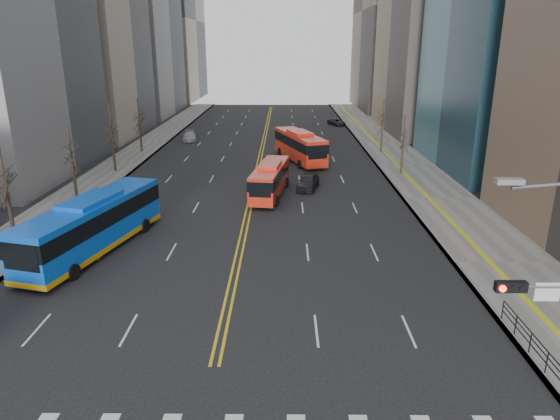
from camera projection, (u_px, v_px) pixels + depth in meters
The scene contains 11 objects.
sidewalk_right at pixel (404, 164), 59.90m from camera, with size 7.00×130.00×0.15m, color slate.
sidewalk_left at pixel (122, 163), 60.16m from camera, with size 5.00×130.00×0.15m, color slate.
centerline at pixel (262, 148), 69.56m from camera, with size 0.55×100.00×0.01m.
pedestrian_railing at pixel (531, 339), 22.63m from camera, with size 0.06×6.06×1.02m.
street_trees at pixel (179, 139), 48.67m from camera, with size 35.20×47.20×7.60m.
blue_bus at pixel (93, 223), 33.94m from camera, with size 6.09×13.67×3.86m.
red_bus_near at pixel (270, 178), 46.87m from camera, with size 3.71×10.09×3.16m.
red_bus_far at pixel (300, 144), 61.16m from camera, with size 6.33×12.00×3.71m.
car_dark_mid at pixel (308, 182), 49.40m from camera, with size 1.75×4.35×1.48m, color black.
car_silver at pixel (189, 136), 75.00m from camera, with size 1.94×4.77×1.39m, color #96969B.
car_dark_far at pixel (336, 122), 89.66m from camera, with size 1.93×4.19×1.16m, color black.
Camera 1 is at (3.06, -13.77, 13.46)m, focal length 32.00 mm.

